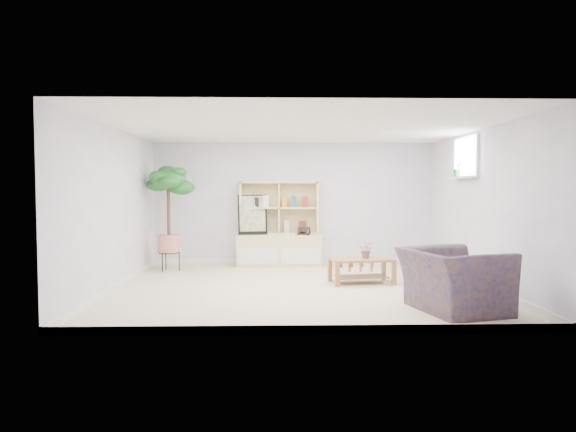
{
  "coord_description": "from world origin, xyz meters",
  "views": [
    {
      "loc": [
        -0.37,
        -7.66,
        1.49
      ],
      "look_at": [
        -0.17,
        0.24,
        1.07
      ],
      "focal_mm": 32.0,
      "sensor_mm": 36.0,
      "label": 1
    }
  ],
  "objects_px": {
    "storage_unit": "(279,224)",
    "armchair": "(453,276)",
    "floor_tree": "(169,218)",
    "coffee_table": "(361,271)"
  },
  "relations": [
    {
      "from": "storage_unit",
      "to": "coffee_table",
      "type": "xyz_separation_m",
      "value": [
        1.29,
        -1.89,
        -0.62
      ]
    },
    {
      "from": "storage_unit",
      "to": "armchair",
      "type": "bearing_deg",
      "value": -60.83
    },
    {
      "from": "coffee_table",
      "to": "armchair",
      "type": "xyz_separation_m",
      "value": [
        0.81,
        -1.87,
        0.23
      ]
    },
    {
      "from": "storage_unit",
      "to": "coffee_table",
      "type": "relative_size",
      "value": 1.69
    },
    {
      "from": "floor_tree",
      "to": "armchair",
      "type": "height_order",
      "value": "floor_tree"
    },
    {
      "from": "storage_unit",
      "to": "coffee_table",
      "type": "distance_m",
      "value": 2.37
    },
    {
      "from": "storage_unit",
      "to": "floor_tree",
      "type": "distance_m",
      "value": 2.09
    },
    {
      "from": "storage_unit",
      "to": "armchair",
      "type": "relative_size",
      "value": 1.4
    },
    {
      "from": "floor_tree",
      "to": "armchair",
      "type": "xyz_separation_m",
      "value": [
        4.1,
        -3.17,
        -0.53
      ]
    },
    {
      "from": "coffee_table",
      "to": "floor_tree",
      "type": "xyz_separation_m",
      "value": [
        -3.29,
        1.3,
        0.76
      ]
    }
  ]
}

